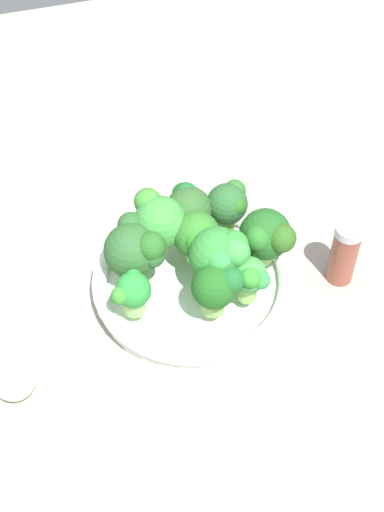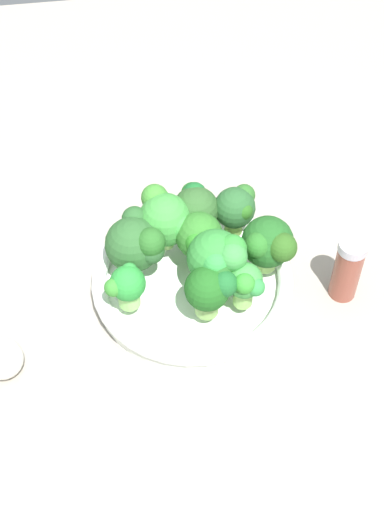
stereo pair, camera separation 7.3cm
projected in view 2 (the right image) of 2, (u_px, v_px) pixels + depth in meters
The scene contains 14 objects.
ground_plane at pixel (172, 298), 92.87cm from camera, with size 130.00×130.00×2.50cm, color gray.
bowl at pixel (192, 280), 90.98cm from camera, with size 24.11×24.11×3.27cm.
broccoli_floret_0 at pixel (166, 217), 88.94cm from camera, with size 7.21×6.38×7.71cm.
broccoli_floret_1 at pixel (127, 285), 84.24cm from camera, with size 4.14×4.70×5.78cm.
broccoli_floret_2 at pixel (236, 208), 90.64cm from camera, with size 5.12×5.22×6.73cm.
broccoli_floret_3 at pixel (211, 287), 83.02cm from camera, with size 5.31×5.88×6.84cm.
broccoli_floret_4 at pixel (245, 282), 83.77cm from camera, with size 4.47×4.15×6.37cm.
broccoli_floret_5 at pixel (219, 258), 84.56cm from camera, with size 6.66×6.71×8.16cm.
broccoli_floret_6 at pixel (136, 243), 87.05cm from camera, with size 7.47×6.97×7.32cm.
broccoli_floret_7 at pixel (195, 208), 90.64cm from camera, with size 6.39×5.67×6.99cm.
broccoli_floret_8 at pixel (268, 242), 86.79cm from camera, with size 7.01×6.11×7.43cm.
broccoli_floret_9 at pixel (200, 239), 87.42cm from camera, with size 6.35×5.58×7.04cm.
garlic_bulb at pixel (2, 359), 83.28cm from camera, with size 4.72×4.72×4.72cm, color white.
pepper_shaker at pixel (348, 268), 88.28cm from camera, with size 3.43×3.43×9.25cm.
Camera 2 is at (54.22, -5.17, 74.20)cm, focal length 53.15 mm.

